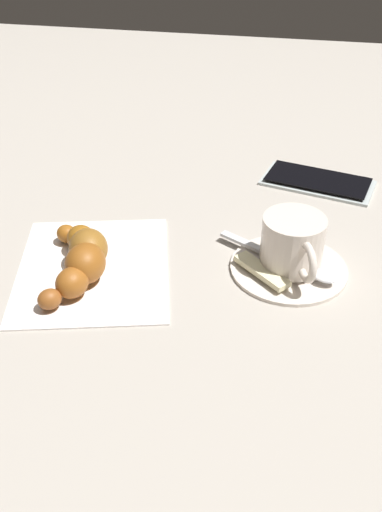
# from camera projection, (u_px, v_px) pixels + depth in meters

# --- Properties ---
(ground_plane) EXTENTS (1.80, 1.80, 0.00)m
(ground_plane) POSITION_uv_depth(u_px,v_px,m) (185.00, 258.00, 0.62)
(ground_plane) COLOR #ACA498
(saucer) EXTENTS (0.12, 0.12, 0.01)m
(saucer) POSITION_uv_depth(u_px,v_px,m) (289.00, 265.00, 0.60)
(saucer) COLOR silver
(saucer) RESTS_ON ground
(espresso_cup) EXTENTS (0.06, 0.09, 0.06)m
(espresso_cup) POSITION_uv_depth(u_px,v_px,m) (293.00, 242.00, 0.58)
(espresso_cup) COLOR silver
(espresso_cup) RESTS_ON saucer
(teaspoon) EXTENTS (0.13, 0.08, 0.01)m
(teaspoon) POSITION_uv_depth(u_px,v_px,m) (295.00, 264.00, 0.59)
(teaspoon) COLOR silver
(teaspoon) RESTS_ON saucer
(sugar_packet) EXTENTS (0.06, 0.06, 0.01)m
(sugar_packet) POSITION_uv_depth(u_px,v_px,m) (262.00, 271.00, 0.58)
(sugar_packet) COLOR beige
(sugar_packet) RESTS_ON saucer
(napkin) EXTENTS (0.20, 0.22, 0.00)m
(napkin) POSITION_uv_depth(u_px,v_px,m) (93.00, 267.00, 0.60)
(napkin) COLOR white
(napkin) RESTS_ON ground
(croissant) EXTENTS (0.08, 0.14, 0.04)m
(croissant) POSITION_uv_depth(u_px,v_px,m) (82.00, 257.00, 0.58)
(croissant) COLOR brown
(croissant) RESTS_ON napkin
(cell_phone) EXTENTS (0.15, 0.10, 0.01)m
(cell_phone) POSITION_uv_depth(u_px,v_px,m) (318.00, 181.00, 0.75)
(cell_phone) COLOR #B3BDBB
(cell_phone) RESTS_ON ground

